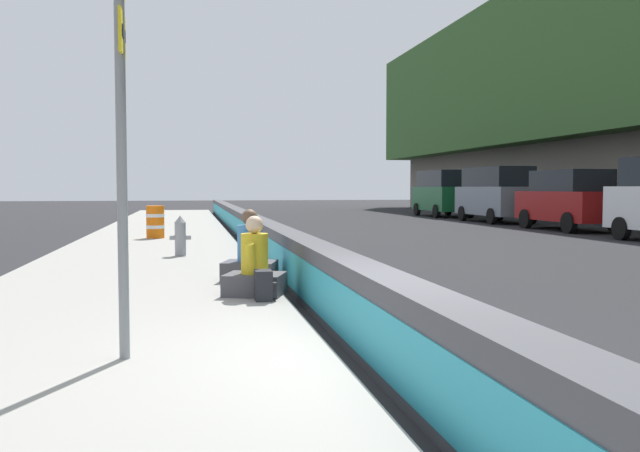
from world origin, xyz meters
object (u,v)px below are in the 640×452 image
Objects in this scene: route_sign_post at (122,120)px; fire_hydrant at (180,235)px; seated_person_foreground at (255,270)px; parked_car_midline at (496,193)px; backpack at (264,286)px; construction_barrel at (155,222)px; parked_car_far at (443,192)px; seated_person_middle at (250,258)px; parked_car_fourth at (569,199)px.

fire_hydrant is at bearing -2.33° from route_sign_post.
parked_car_midline is at bearing -33.13° from seated_person_foreground.
route_sign_post is 3.28× the size of seated_person_foreground.
route_sign_post is 3.71m from backpack.
construction_barrel is (11.16, 1.86, 0.14)m from seated_person_foreground.
route_sign_post reaches higher than parked_car_far.
construction_barrel is 21.37m from parked_car_far.
seated_person_middle is at bearing 144.97° from parked_car_midline.
fire_hydrant is 0.93× the size of construction_barrel.
seated_person_middle is 22.78m from parked_car_midline.
parked_car_fourth reaches higher than construction_barrel.
route_sign_post reaches higher than seated_person_foreground.
backpack is 0.08× the size of parked_car_midline.
route_sign_post is 9.18m from fire_hydrant.
seated_person_foreground is 29.53m from parked_car_far.
parked_car_far reaches higher than seated_person_foreground.
backpack is at bearing -179.52° from seated_person_middle.
route_sign_post reaches higher than construction_barrel.
seated_person_foreground is at bearing -170.52° from construction_barrel.
seated_person_foreground is 0.22× the size of parked_car_midline.
parked_car_far is (25.03, -12.93, 0.86)m from seated_person_middle.
construction_barrel is 0.19× the size of parked_car_midline.
route_sign_post is at bearing 139.85° from parked_car_fourth.
fire_hydrant is 25.12m from parked_car_far.
route_sign_post is 4.01m from seated_person_foreground.
construction_barrel is 17.48m from parked_car_midline.
route_sign_post is 0.75× the size of parked_car_fourth.
parked_car_fourth is 6.08m from parked_car_midline.
parked_car_far reaches higher than seated_person_middle.
seated_person_foreground is at bearing 8.88° from backpack.
seated_person_middle reaches higher than fire_hydrant.
parked_car_far is (26.51, -12.99, 0.87)m from seated_person_foreground.
parked_car_midline reaches higher than seated_person_foreground.
construction_barrel is (14.48, 0.42, -1.59)m from route_sign_post.
parked_car_far is (27.00, -12.91, 1.02)m from backpack.
parked_car_midline reaches higher than parked_car_fourth.
route_sign_post reaches higher than backpack.
seated_person_foreground is 0.23× the size of parked_car_fourth.
parked_car_fourth is (8.33, -14.28, 0.60)m from fire_hydrant.
seated_person_foreground is 0.21× the size of parked_car_far.
fire_hydrant is at bearing 10.54° from backpack.
route_sign_post is 22.73m from parked_car_fourth.
backpack is at bearing -171.12° from seated_person_foreground.
seated_person_foreground is 0.52m from backpack.
parked_car_fourth is 0.94× the size of parked_car_far.
parked_car_midline is 1.00× the size of parked_car_far.
backpack is 0.08× the size of parked_car_far.
seated_person_middle is 0.22× the size of parked_car_far.
backpack is (-0.50, -0.08, -0.15)m from seated_person_foreground.
parked_car_fourth is at bearing -43.23° from seated_person_foreground.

